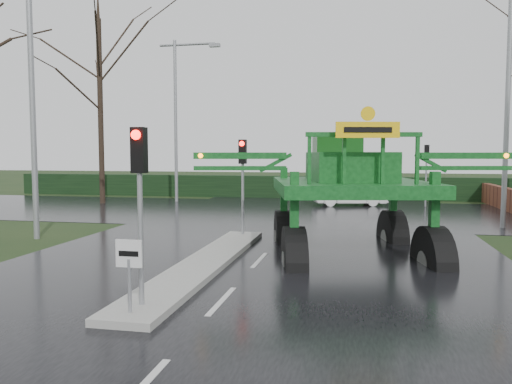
% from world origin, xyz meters
% --- Properties ---
extents(ground, '(140.00, 140.00, 0.00)m').
position_xyz_m(ground, '(0.00, 0.00, 0.00)').
color(ground, black).
rests_on(ground, ground).
extents(road_main, '(14.00, 80.00, 0.02)m').
position_xyz_m(road_main, '(0.00, 10.00, 0.00)').
color(road_main, black).
rests_on(road_main, ground).
extents(road_cross, '(80.00, 12.00, 0.02)m').
position_xyz_m(road_cross, '(0.00, 16.00, 0.01)').
color(road_cross, black).
rests_on(road_cross, ground).
extents(median_island, '(1.20, 10.00, 0.16)m').
position_xyz_m(median_island, '(-1.30, 3.00, 0.09)').
color(median_island, gray).
rests_on(median_island, ground).
extents(hedge_row, '(44.00, 0.90, 1.50)m').
position_xyz_m(hedge_row, '(0.00, 24.00, 0.75)').
color(hedge_row, black).
rests_on(hedge_row, ground).
extents(keep_left_sign, '(0.50, 0.07, 1.35)m').
position_xyz_m(keep_left_sign, '(-1.30, -1.50, 1.06)').
color(keep_left_sign, gray).
rests_on(keep_left_sign, ground).
extents(traffic_signal_near, '(0.26, 0.33, 3.52)m').
position_xyz_m(traffic_signal_near, '(-1.30, -1.01, 2.59)').
color(traffic_signal_near, gray).
rests_on(traffic_signal_near, ground).
extents(traffic_signal_mid, '(0.26, 0.33, 3.52)m').
position_xyz_m(traffic_signal_mid, '(-1.30, 7.49, 2.59)').
color(traffic_signal_mid, gray).
rests_on(traffic_signal_mid, ground).
extents(traffic_signal_far, '(0.26, 0.33, 3.52)m').
position_xyz_m(traffic_signal_far, '(6.50, 20.01, 2.59)').
color(traffic_signal_far, gray).
rests_on(traffic_signal_far, ground).
extents(street_light_left_near, '(3.85, 0.30, 10.00)m').
position_xyz_m(street_light_left_near, '(-8.19, 6.00, 5.99)').
color(street_light_left_near, gray).
rests_on(street_light_left_near, ground).
extents(street_light_right, '(3.85, 0.30, 10.00)m').
position_xyz_m(street_light_right, '(8.19, 12.00, 5.99)').
color(street_light_right, gray).
rests_on(street_light_right, ground).
extents(street_light_left_far, '(3.85, 0.30, 10.00)m').
position_xyz_m(street_light_left_far, '(-8.19, 20.00, 5.99)').
color(street_light_left_far, gray).
rests_on(street_light_left_far, ground).
extents(tree_left_far, '(7.70, 7.70, 13.26)m').
position_xyz_m(tree_left_far, '(-12.50, 18.00, 7.15)').
color(tree_left_far, black).
rests_on(tree_left_far, ground).
extents(crop_sprayer, '(9.36, 6.76, 5.34)m').
position_xyz_m(crop_sprayer, '(0.97, 3.92, 2.52)').
color(crop_sprayer, black).
rests_on(crop_sprayer, ground).
extents(white_sedan, '(4.41, 2.51, 1.37)m').
position_xyz_m(white_sedan, '(2.23, 19.59, 0.00)').
color(white_sedan, white).
rests_on(white_sedan, ground).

